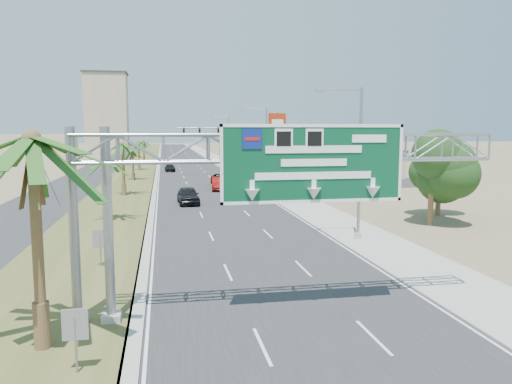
{
  "coord_description": "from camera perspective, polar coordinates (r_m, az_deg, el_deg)",
  "views": [
    {
      "loc": [
        -5.15,
        -8.77,
        7.25
      ],
      "look_at": [
        -0.61,
        15.58,
        4.2
      ],
      "focal_mm": 35.0,
      "sensor_mm": 36.0,
      "label": 1
    }
  ],
  "objects": [
    {
      "name": "road",
      "position": [
        119.1,
        -8.09,
        3.46
      ],
      "size": [
        12.0,
        300.0,
        0.02
      ],
      "primitive_type": "cube",
      "color": "#28282B",
      "rests_on": "ground"
    },
    {
      "name": "sidewalk_right",
      "position": [
        119.77,
        -4.01,
        3.55
      ],
      "size": [
        4.0,
        300.0,
        0.1
      ],
      "primitive_type": "cube",
      "color": "#9E9B93",
      "rests_on": "ground"
    },
    {
      "name": "median_grass",
      "position": [
        119.08,
        -12.91,
        3.38
      ],
      "size": [
        7.0,
        300.0,
        0.12
      ],
      "primitive_type": "cube",
      "color": "#485023",
      "rests_on": "ground"
    },
    {
      "name": "opposing_road",
      "position": [
        119.58,
        -16.26,
        3.27
      ],
      "size": [
        8.0,
        300.0,
        0.02
      ],
      "primitive_type": "cube",
      "color": "#28282B",
      "rests_on": "ground"
    },
    {
      "name": "sign_gantry",
      "position": [
        19.17,
        1.77,
        3.45
      ],
      "size": [
        16.75,
        1.24,
        7.5
      ],
      "color": "gray",
      "rests_on": "ground"
    },
    {
      "name": "palm_near",
      "position": [
        17.25,
        -24.25,
        5.35
      ],
      "size": [
        5.7,
        5.7,
        8.35
      ],
      "color": "brown",
      "rests_on": "ground"
    },
    {
      "name": "palm_row_b",
      "position": [
        41.07,
        -16.66,
        3.44
      ],
      "size": [
        3.99,
        3.99,
        5.95
      ],
      "color": "brown",
      "rests_on": "ground"
    },
    {
      "name": "palm_row_c",
      "position": [
        56.96,
        -15.01,
        5.18
      ],
      "size": [
        3.99,
        3.99,
        6.75
      ],
      "color": "brown",
      "rests_on": "ground"
    },
    {
      "name": "palm_row_d",
      "position": [
        74.95,
        -13.94,
        4.65
      ],
      "size": [
        3.99,
        3.99,
        5.45
      ],
      "color": "brown",
      "rests_on": "ground"
    },
    {
      "name": "palm_row_e",
      "position": [
        93.89,
        -13.29,
        5.51
      ],
      "size": [
        3.99,
        3.99,
        6.15
      ],
      "color": "brown",
      "rests_on": "ground"
    },
    {
      "name": "palm_row_f",
      "position": [
        118.87,
        -12.73,
        5.62
      ],
      "size": [
        3.99,
        3.99,
        5.75
      ],
      "color": "brown",
      "rests_on": "ground"
    },
    {
      "name": "streetlight_near",
      "position": [
        33.29,
        11.44,
        2.48
      ],
      "size": [
        3.27,
        0.44,
        10.0
      ],
      "color": "gray",
      "rests_on": "ground"
    },
    {
      "name": "streetlight_mid",
      "position": [
        62.08,
        1.01,
        4.66
      ],
      "size": [
        3.27,
        0.44,
        10.0
      ],
      "color": "gray",
      "rests_on": "ground"
    },
    {
      "name": "streetlight_far",
      "position": [
        97.6,
        -3.25,
        5.51
      ],
      "size": [
        3.27,
        0.44,
        10.0
      ],
      "color": "gray",
      "rests_on": "ground"
    },
    {
      "name": "signal_mast",
      "position": [
        81.43,
        -3.3,
        5.32
      ],
      "size": [
        10.28,
        0.71,
        8.0
      ],
      "color": "gray",
      "rests_on": "ground"
    },
    {
      "name": "store_building",
      "position": [
        79.72,
        9.38,
        3.15
      ],
      "size": [
        18.0,
        10.0,
        4.0
      ],
      "primitive_type": "cube",
      "color": "tan",
      "rests_on": "ground"
    },
    {
      "name": "oak_near",
      "position": [
        40.28,
        19.5,
        2.74
      ],
      "size": [
        4.5,
        4.5,
        6.8
      ],
      "color": "brown",
      "rests_on": "ground"
    },
    {
      "name": "oak_far",
      "position": [
        45.28,
        20.23,
        2.24
      ],
      "size": [
        3.5,
        3.5,
        5.6
      ],
      "color": "brown",
      "rests_on": "ground"
    },
    {
      "name": "median_signback_a",
      "position": [
        16.08,
        -19.95,
        -14.55
      ],
      "size": [
        0.75,
        0.08,
        2.08
      ],
      "color": "gray",
      "rests_on": "ground"
    },
    {
      "name": "median_signback_b",
      "position": [
        27.59,
        -17.38,
        -5.44
      ],
      "size": [
        0.75,
        0.08,
        2.08
      ],
      "color": "gray",
      "rests_on": "ground"
    },
    {
      "name": "tower_distant",
      "position": [
        260.36,
        -16.69,
        8.98
      ],
      "size": [
        20.0,
        16.0,
        35.0
      ],
      "primitive_type": "cube",
      "color": "gray",
      "rests_on": "ground"
    },
    {
      "name": "building_distant_left",
      "position": [
        173.46,
        -23.95,
        5.01
      ],
      "size": [
        24.0,
        14.0,
        6.0
      ],
      "primitive_type": "cube",
      "color": "tan",
      "rests_on": "ground"
    },
    {
      "name": "building_distant_right",
      "position": [
        152.94,
        2.73,
        5.23
      ],
      "size": [
        20.0,
        12.0,
        5.0
      ],
      "primitive_type": "cube",
      "color": "tan",
      "rests_on": "ground"
    },
    {
      "name": "car_left_lane",
      "position": [
        49.95,
        -7.76,
        -0.4
      ],
      "size": [
        2.21,
        5.09,
        1.71
      ],
      "primitive_type": "imported",
      "rotation": [
        0.0,
        0.0,
        0.04
      ],
      "color": "black",
      "rests_on": "ground"
    },
    {
      "name": "car_mid_lane",
      "position": [
        61.27,
        -4.28,
        0.94
      ],
      "size": [
        2.12,
        4.92,
        1.57
      ],
      "primitive_type": "imported",
      "rotation": [
        0.0,
        0.0,
        -0.1
      ],
      "color": "#6C0B09",
      "rests_on": "ground"
    },
    {
      "name": "car_right_lane",
      "position": [
        67.12,
        -4.1,
        1.42
      ],
      "size": [
        2.64,
        5.34,
        1.46
      ],
      "primitive_type": "imported",
      "rotation": [
        0.0,
        0.0,
        -0.04
      ],
      "color": "gray",
      "rests_on": "ground"
    },
    {
      "name": "car_far",
      "position": [
        90.44,
        -9.81,
        2.72
      ],
      "size": [
        1.93,
        4.44,
        1.27
      ],
      "primitive_type": "imported",
      "rotation": [
        0.0,
        0.0,
        0.03
      ],
      "color": "black",
      "rests_on": "ground"
    },
    {
      "name": "pole_sign_red_near",
      "position": [
        62.93,
        2.45,
        7.35
      ],
      "size": [
        2.36,
        1.09,
        9.63
      ],
      "color": "gray",
      "rests_on": "ground"
    },
    {
      "name": "pole_sign_blue",
      "position": [
        63.71,
        4.16,
        5.67
      ],
      "size": [
        1.98,
        0.97,
        7.79
      ],
      "color": "gray",
      "rests_on": "ground"
    },
    {
      "name": "pole_sign_red_far",
      "position": [
        84.17,
        0.88,
        6.19
      ],
      "size": [
        2.22,
        0.69,
        7.69
      ],
      "color": "gray",
      "rests_on": "ground"
    }
  ]
}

